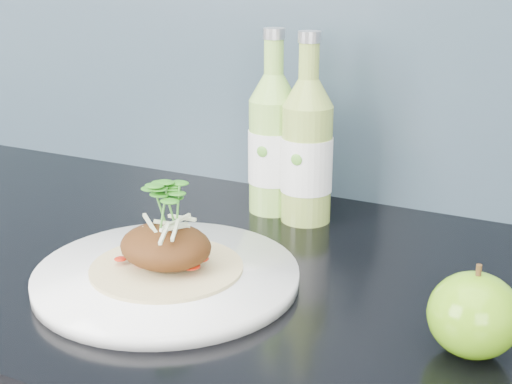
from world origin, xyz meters
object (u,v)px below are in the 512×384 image
Objects in this scene: cider_bottle_left at (273,144)px; cider_bottle_right at (307,152)px; green_apple at (474,315)px; dinner_plate at (167,276)px.

cider_bottle_right is at bearing 0.25° from cider_bottle_left.
green_apple is at bearing -50.72° from cider_bottle_right.
cider_bottle_left is (0.00, 0.27, 0.09)m from dinner_plate.
dinner_plate is 1.42× the size of cider_bottle_left.
cider_bottle_left is 0.06m from cider_bottle_right.
cider_bottle_right is at bearing 76.65° from dinner_plate.
cider_bottle_left and cider_bottle_right have the same top height.
dinner_plate is 0.27m from cider_bottle_right.
dinner_plate is at bearing -179.88° from green_apple.
green_apple is at bearing -23.88° from cider_bottle_left.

